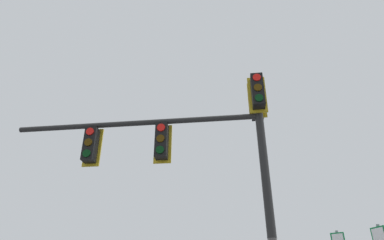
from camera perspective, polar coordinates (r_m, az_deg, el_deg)
name	(u,v)px	position (r m, az deg, el deg)	size (l,w,h in m)	color
signal_mast_assembly	(204,146)	(8.30, 2.07, -4.34)	(6.13, 3.13, 6.48)	black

